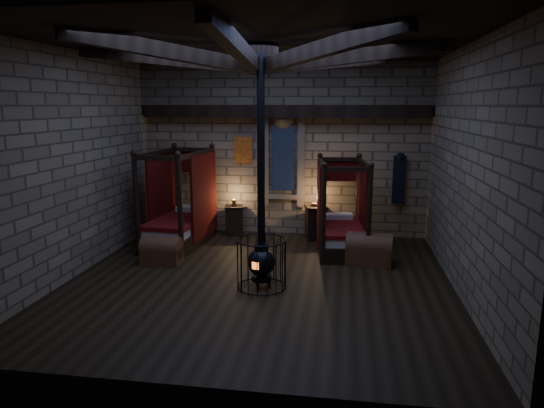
# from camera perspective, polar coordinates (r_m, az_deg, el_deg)

# --- Properties ---
(room) EXTENTS (7.02, 7.02, 4.29)m
(room) POSITION_cam_1_polar(r_m,az_deg,el_deg) (8.62, -1.58, 15.21)
(room) COLOR black
(room) RESTS_ON ground
(bed_left) EXTENTS (1.27, 2.17, 2.18)m
(bed_left) POSITION_cam_1_polar(r_m,az_deg,el_deg) (11.48, -10.74, -2.03)
(bed_left) COLOR black
(bed_left) RESTS_ON ground
(bed_right) EXTENTS (1.20, 2.01, 2.00)m
(bed_right) POSITION_cam_1_polar(r_m,az_deg,el_deg) (10.88, 8.12, -2.92)
(bed_right) COLOR black
(bed_right) RESTS_ON ground
(trunk_left) EXTENTS (0.79, 0.51, 0.58)m
(trunk_left) POSITION_cam_1_polar(r_m,az_deg,el_deg) (10.24, -12.86, -5.43)
(trunk_left) COLOR brown
(trunk_left) RESTS_ON ground
(trunk_right) EXTENTS (0.97, 0.68, 0.67)m
(trunk_right) POSITION_cam_1_polar(r_m,az_deg,el_deg) (10.13, 11.36, -5.31)
(trunk_right) COLOR brown
(trunk_right) RESTS_ON ground
(nightstand_left) EXTENTS (0.54, 0.53, 0.90)m
(nightstand_left) POSITION_cam_1_polar(r_m,az_deg,el_deg) (12.15, -4.47, -1.87)
(nightstand_left) COLOR black
(nightstand_left) RESTS_ON ground
(nightstand_right) EXTENTS (0.61, 0.60, 0.89)m
(nightstand_right) POSITION_cam_1_polar(r_m,az_deg,el_deg) (11.75, 5.18, -2.17)
(nightstand_right) COLOR black
(nightstand_right) RESTS_ON ground
(stove) EXTENTS (0.88, 0.88, 4.05)m
(stove) POSITION_cam_1_polar(r_m,az_deg,el_deg) (8.56, -1.25, -6.27)
(stove) COLOR black
(stove) RESTS_ON ground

